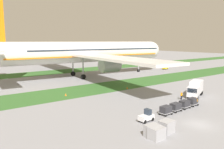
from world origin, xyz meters
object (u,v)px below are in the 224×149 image
object	(u,v)px
airliner	(84,52)
baggage_tug	(146,116)
cargo_dolly_third	(184,104)
pushback_tractor	(165,68)
ground_crew_loader	(181,95)
taxiway_marker_0	(127,88)
ground_crew_marshaller	(196,101)
cargo_dolly_lead	(166,110)
uld_container_2	(167,126)
cargo_dolly_fourth	(193,101)
catering_truck	(195,88)
uld_container_1	(153,131)
taxiway_marker_1	(66,94)
uld_container_0	(157,133)
cargo_dolly_second	(176,107)

from	to	relation	value
airliner	baggage_tug	distance (m)	48.21
cargo_dolly_third	pushback_tractor	world-z (taller)	pushback_tractor
ground_crew_loader	taxiway_marker_0	xyz separation A→B (m)	(-2.25, 15.62, -0.66)
ground_crew_marshaller	ground_crew_loader	size ratio (longest dim) A/B	1.00
cargo_dolly_lead	pushback_tractor	distance (m)	65.05
ground_crew_marshaller	uld_container_2	xyz separation A→B (m)	(-15.10, -5.20, -0.08)
cargo_dolly_fourth	baggage_tug	bearing A→B (deg)	90.00
baggage_tug	catering_truck	world-z (taller)	catering_truck
taxiway_marker_0	cargo_dolly_lead	bearing A→B (deg)	-112.98
uld_container_1	taxiway_marker_1	distance (m)	28.22
airliner	ground_crew_loader	world-z (taller)	airliner
cargo_dolly_third	taxiway_marker_0	size ratio (longest dim) A/B	4.02
uld_container_0	uld_container_1	distance (m)	0.77
baggage_tug	cargo_dolly_third	world-z (taller)	baggage_tug
uld_container_0	uld_container_1	size ratio (longest dim) A/B	1.00
cargo_dolly_fourth	taxiway_marker_0	world-z (taller)	cargo_dolly_fourth
cargo_dolly_fourth	taxiway_marker_1	xyz separation A→B (m)	(-16.60, 22.68, -0.63)
cargo_dolly_lead	ground_crew_marshaller	xyz separation A→B (m)	(9.13, 0.07, 0.03)
ground_crew_marshaller	airliner	bearing A→B (deg)	150.80
cargo_dolly_fourth	pushback_tractor	xyz separation A→B (m)	(41.01, 41.48, -0.10)
taxiway_marker_1	uld_container_2	bearing A→B (deg)	-86.06
uld_container_1	ground_crew_marshaller	bearing A→B (deg)	16.00
airliner	uld_container_1	distance (m)	53.79
ground_crew_loader	taxiway_marker_1	world-z (taller)	ground_crew_loader
airliner	uld_container_0	world-z (taller)	airliner
airliner	pushback_tractor	distance (m)	41.07
cargo_dolly_third	cargo_dolly_second	bearing A→B (deg)	90.00
uld_container_0	baggage_tug	bearing A→B (deg)	56.03
uld_container_0	cargo_dolly_second	bearing A→B (deg)	27.15
uld_container_1	baggage_tug	bearing A→B (deg)	52.70
cargo_dolly_second	ground_crew_loader	distance (m)	9.22
catering_truck	taxiway_marker_0	bearing A→B (deg)	2.57
cargo_dolly_second	catering_truck	size ratio (longest dim) A/B	0.31
cargo_dolly_third	ground_crew_loader	size ratio (longest dim) A/B	1.31
airliner	baggage_tug	world-z (taller)	airliner
taxiway_marker_1	airliner	bearing A→B (deg)	51.29
uld_container_0	taxiway_marker_0	distance (m)	31.42
ground_crew_loader	taxiway_marker_0	bearing A→B (deg)	104.97
cargo_dolly_third	taxiway_marker_0	xyz separation A→B (m)	(2.85, 20.05, -0.64)
baggage_tug	ground_crew_loader	bearing A→B (deg)	-75.67
catering_truck	cargo_dolly_fourth	bearing A→B (deg)	97.95
cargo_dolly_second	uld_container_1	xyz separation A→B (m)	(-11.52, -5.19, -0.09)
ground_crew_marshaller	uld_container_1	bearing A→B (deg)	-102.69
cargo_dolly_second	taxiway_marker_0	bearing A→B (deg)	-19.17
cargo_dolly_lead	pushback_tractor	xyz separation A→B (m)	(49.69, 41.98, -0.10)
cargo_dolly_third	uld_container_0	world-z (taller)	uld_container_0
airliner	uld_container_2	xyz separation A→B (m)	(-15.50, -50.09, -8.02)
cargo_dolly_third	cargo_dolly_fourth	world-z (taller)	same
cargo_dolly_lead	catering_truck	xyz separation A→B (m)	(15.83, 4.61, 1.03)
airliner	taxiway_marker_0	bearing A→B (deg)	2.17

